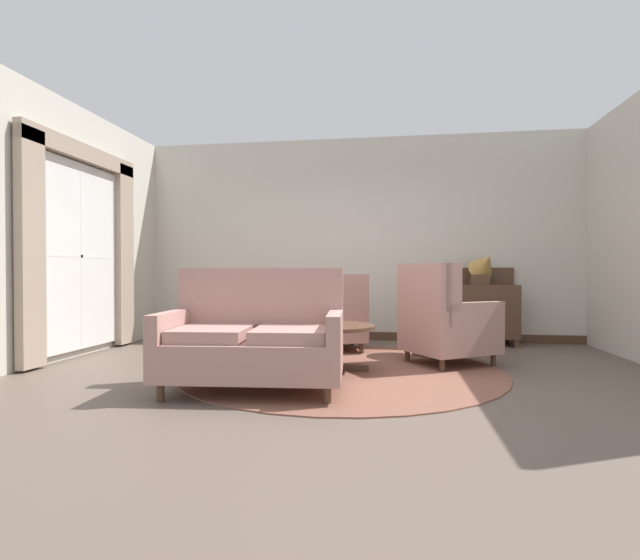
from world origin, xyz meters
The scene contains 15 objects.
ground centered at (0.00, 0.00, 0.00)m, with size 8.99×8.99×0.00m, color brown.
wall_back centered at (0.00, 2.60, 1.49)m, with size 6.58×0.08×2.98m, color beige.
wall_left centered at (-3.21, 0.78, 1.49)m, with size 0.08×3.64×2.98m, color beige.
baseboard_back centered at (0.00, 2.55, 0.06)m, with size 6.42×0.03×0.12m, color #4C3323.
area_rug centered at (0.00, 0.30, 0.01)m, with size 3.24×3.24×0.01m, color brown.
window_with_curtains centered at (-3.12, 0.68, 1.35)m, with size 0.12×2.02×2.48m.
coffee_table centered at (-0.07, 0.24, 0.38)m, with size 0.85×0.85×0.47m.
porcelain_vase centered at (-0.09, 0.26, 0.62)m, with size 0.18×0.18×0.34m.
settee centered at (-0.63, -0.62, 0.42)m, with size 1.54×0.96×1.03m.
armchair_near_window centered at (1.06, 0.74, 0.46)m, with size 1.11×1.09×1.09m.
armchair_near_sideboard centered at (-1.14, 0.89, 0.44)m, with size 1.11×1.10×1.04m.
armchair_foreground_right centered at (-0.21, 1.48, 0.41)m, with size 0.95×1.02×0.97m.
side_table centered at (0.95, 1.31, 0.40)m, with size 0.58×0.58×0.66m.
sideboard centered at (1.69, 2.31, 0.48)m, with size 1.01×0.44×1.06m.
gramophone centered at (1.74, 2.22, 1.08)m, with size 0.47×0.53×0.52m.
Camera 1 is at (0.51, -4.50, 0.99)m, focal length 26.85 mm.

